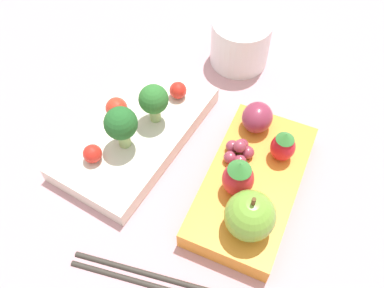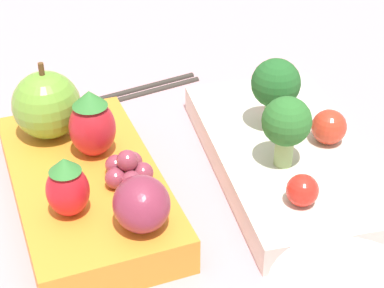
% 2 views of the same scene
% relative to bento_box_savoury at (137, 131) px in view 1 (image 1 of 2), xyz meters
% --- Properties ---
extents(ground_plane, '(4.00, 4.00, 0.00)m').
position_rel_bento_box_savoury_xyz_m(ground_plane, '(-0.00, -0.08, -0.01)').
color(ground_plane, '#C6939E').
extents(bento_box_savoury, '(0.22, 0.13, 0.02)m').
position_rel_bento_box_savoury_xyz_m(bento_box_savoury, '(0.00, 0.00, 0.00)').
color(bento_box_savoury, silver).
rests_on(bento_box_savoury, ground_plane).
extents(bento_box_fruit, '(0.19, 0.10, 0.03)m').
position_rel_bento_box_savoury_xyz_m(bento_box_fruit, '(-0.01, -0.15, 0.00)').
color(bento_box_fruit, orange).
rests_on(bento_box_fruit, ground_plane).
extents(broccoli_floret_0, '(0.04, 0.04, 0.05)m').
position_rel_bento_box_savoury_xyz_m(broccoli_floret_0, '(0.02, -0.02, 0.04)').
color(broccoli_floret_0, '#93B770').
rests_on(broccoli_floret_0, bento_box_savoury).
extents(broccoli_floret_1, '(0.04, 0.04, 0.06)m').
position_rel_bento_box_savoury_xyz_m(broccoli_floret_1, '(-0.03, -0.00, 0.05)').
color(broccoli_floret_1, '#93B770').
rests_on(broccoli_floret_1, bento_box_savoury).
extents(cherry_tomato_0, '(0.02, 0.02, 0.02)m').
position_rel_bento_box_savoury_xyz_m(cherry_tomato_0, '(-0.06, 0.02, 0.02)').
color(cherry_tomato_0, red).
rests_on(cherry_tomato_0, bento_box_savoury).
extents(cherry_tomato_1, '(0.02, 0.02, 0.02)m').
position_rel_bento_box_savoury_xyz_m(cherry_tomato_1, '(0.06, -0.02, 0.02)').
color(cherry_tomato_1, red).
rests_on(cherry_tomato_1, bento_box_savoury).
extents(cherry_tomato_2, '(0.03, 0.03, 0.03)m').
position_rel_bento_box_savoury_xyz_m(cherry_tomato_2, '(0.00, 0.03, 0.02)').
color(cherry_tomato_2, red).
rests_on(cherry_tomato_2, bento_box_savoury).
extents(apple, '(0.05, 0.05, 0.06)m').
position_rel_bento_box_savoury_xyz_m(apple, '(-0.07, -0.17, 0.04)').
color(apple, '#70A838').
rests_on(apple, bento_box_fruit).
extents(strawberry_0, '(0.03, 0.03, 0.05)m').
position_rel_bento_box_savoury_xyz_m(strawberry_0, '(-0.03, -0.14, 0.04)').
color(strawberry_0, red).
rests_on(strawberry_0, bento_box_fruit).
extents(strawberry_1, '(0.03, 0.03, 0.04)m').
position_rel_bento_box_savoury_xyz_m(strawberry_1, '(0.03, -0.17, 0.04)').
color(strawberry_1, red).
rests_on(strawberry_1, bento_box_fruit).
extents(plum, '(0.04, 0.04, 0.03)m').
position_rel_bento_box_savoury_xyz_m(plum, '(0.06, -0.13, 0.03)').
color(plum, '#892D47').
rests_on(plum, bento_box_fruit).
extents(grape_cluster, '(0.03, 0.03, 0.02)m').
position_rel_bento_box_savoury_xyz_m(grape_cluster, '(0.01, -0.13, 0.02)').
color(grape_cluster, '#93384C').
rests_on(grape_cluster, bento_box_fruit).
extents(drinking_cup, '(0.08, 0.08, 0.07)m').
position_rel_bento_box_savoury_xyz_m(drinking_cup, '(0.18, -0.06, 0.02)').
color(drinking_cup, silver).
rests_on(drinking_cup, ground_plane).
extents(chopsticks_pair, '(0.05, 0.21, 0.01)m').
position_rel_bento_box_savoury_xyz_m(chopsticks_pair, '(-0.15, -0.12, -0.01)').
color(chopsticks_pair, '#332D28').
rests_on(chopsticks_pair, ground_plane).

